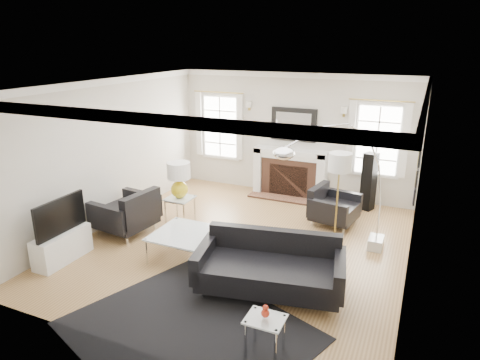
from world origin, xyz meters
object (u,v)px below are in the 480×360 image
at_px(fireplace, 290,173).
at_px(sofa, 270,268).
at_px(armchair_left, 128,213).
at_px(coffee_table, 186,235).
at_px(armchair_right, 332,207).
at_px(gourd_lamp, 179,178).
at_px(arc_floor_lamp, 334,185).

distance_m(fireplace, sofa, 4.08).
height_order(sofa, armchair_left, armchair_left).
xyz_separation_m(fireplace, coffee_table, (-0.65, -3.58, -0.13)).
relative_size(armchair_right, gourd_lamp, 1.45).
bearing_deg(gourd_lamp, fireplace, 58.61).
bearing_deg(sofa, coffee_table, 166.94).
distance_m(coffee_table, arc_floor_lamp, 2.55).
xyz_separation_m(sofa, armchair_right, (0.29, 2.74, -0.03)).
bearing_deg(armchair_left, arc_floor_lamp, 10.01).
relative_size(sofa, armchair_left, 1.93).
bearing_deg(arc_floor_lamp, armchair_left, -169.99).
distance_m(sofa, coffee_table, 1.66).
bearing_deg(fireplace, coffee_table, -100.26).
relative_size(coffee_table, gourd_lamp, 1.41).
relative_size(fireplace, sofa, 0.77).
xyz_separation_m(fireplace, armchair_left, (-2.13, -3.18, -0.15)).
bearing_deg(armchair_left, sofa, -14.18).
relative_size(armchair_left, gourd_lamp, 1.61).
distance_m(sofa, arc_floor_lamp, 1.77).
distance_m(fireplace, arc_floor_lamp, 3.04).
bearing_deg(sofa, arc_floor_lamp, 68.71).
bearing_deg(coffee_table, fireplace, 79.74).
relative_size(armchair_left, arc_floor_lamp, 0.49).
bearing_deg(fireplace, gourd_lamp, -121.39).
xyz_separation_m(fireplace, sofa, (0.97, -3.96, -0.17)).
bearing_deg(fireplace, sofa, -76.29).
xyz_separation_m(gourd_lamp, arc_floor_lamp, (2.99, -0.12, 0.30)).
bearing_deg(gourd_lamp, coffee_table, -54.90).
height_order(armchair_left, gourd_lamp, gourd_lamp).
bearing_deg(armchair_left, armchair_right, 30.02).
distance_m(armchair_left, gourd_lamp, 1.15).
distance_m(armchair_left, armchair_right, 3.91).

